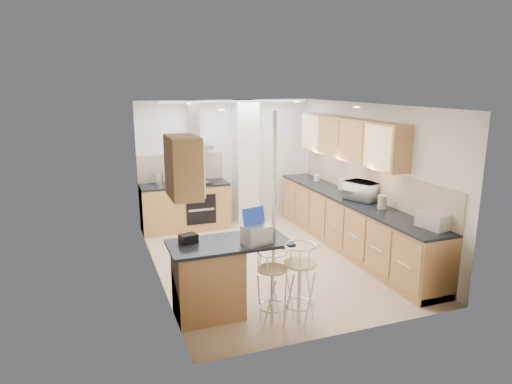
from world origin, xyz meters
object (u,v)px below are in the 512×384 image
object	(u,v)px
laptop	(257,235)
bar_stool_near	(272,287)
bread_bin	(435,220)
microwave	(362,191)
bar_stool_end	(300,283)

from	to	relation	value
laptop	bar_stool_near	distance (m)	0.65
laptop	bread_bin	bearing A→B (deg)	-16.90
microwave	bar_stool_end	bearing A→B (deg)	112.06
bar_stool_end	bread_bin	size ratio (longest dim) A/B	2.42
bar_stool_near	bread_bin	bearing A→B (deg)	-9.36
bar_stool_end	laptop	bearing A→B (deg)	78.33
laptop	bar_stool_near	bearing A→B (deg)	-79.25
microwave	bread_bin	xyz separation A→B (m)	(0.09, -1.62, -0.05)
bar_stool_end	bread_bin	distance (m)	2.15
bar_stool_near	microwave	bearing A→B (deg)	25.38
bar_stool_near	bar_stool_end	distance (m)	0.33
microwave	laptop	world-z (taller)	microwave
bar_stool_near	bar_stool_end	bearing A→B (deg)	-26.62
laptop	bread_bin	xyz separation A→B (m)	(2.50, -0.19, -0.02)
laptop	bar_stool_end	size ratio (longest dim) A/B	0.32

